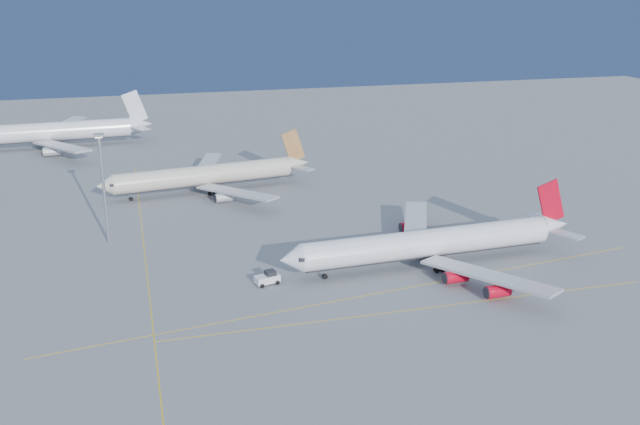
% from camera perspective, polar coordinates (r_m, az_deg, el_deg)
% --- Properties ---
extents(ground, '(500.00, 500.00, 0.00)m').
position_cam_1_polar(ground, '(136.75, 3.61, -5.49)').
color(ground, slate).
rests_on(ground, ground).
extents(taxiway_lines, '(118.86, 140.00, 0.02)m').
position_cam_1_polar(taxiway_lines, '(138.71, -3.03, -5.12)').
color(taxiway_lines, '#E2B30C').
rests_on(taxiway_lines, ground).
extents(airliner_virgin, '(63.38, 56.90, 15.64)m').
position_cam_1_polar(airliner_virgin, '(144.11, 9.07, -2.41)').
color(airliner_virgin, white).
rests_on(airliner_virgin, ground).
extents(airliner_etihad, '(58.66, 53.70, 15.33)m').
position_cam_1_polar(airliner_etihad, '(194.63, -8.88, 2.99)').
color(airliner_etihad, beige).
rests_on(airliner_etihad, ground).
extents(airliner_third, '(68.98, 63.50, 18.50)m').
position_cam_1_polar(airliner_third, '(260.17, -20.80, 6.04)').
color(airliner_third, white).
rests_on(airliner_third, ground).
extents(pushback_tug, '(4.97, 3.66, 2.57)m').
position_cam_1_polar(pushback_tug, '(135.19, -4.20, -5.24)').
color(pushback_tug, white).
rests_on(pushback_tug, ground).
extents(light_mast, '(2.09, 2.09, 24.16)m').
position_cam_1_polar(light_mast, '(158.42, -16.97, 2.52)').
color(light_mast, gray).
rests_on(light_mast, ground).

